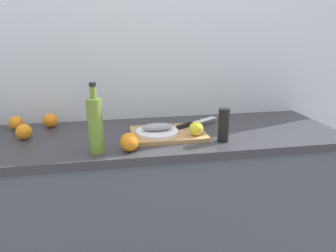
% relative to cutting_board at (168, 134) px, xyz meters
% --- Properties ---
extents(back_wall, '(3.20, 0.05, 2.50)m').
position_rel_cutting_board_xyz_m(back_wall, '(-0.11, 0.37, 0.34)').
color(back_wall, silver).
rests_on(back_wall, ground_plane).
extents(kitchen_counter, '(2.00, 0.60, 0.90)m').
position_rel_cutting_board_xyz_m(kitchen_counter, '(-0.11, 0.04, -0.46)').
color(kitchen_counter, '#4C5159').
rests_on(kitchen_counter, ground_plane).
extents(cutting_board, '(0.36, 0.27, 0.02)m').
position_rel_cutting_board_xyz_m(cutting_board, '(0.00, 0.00, 0.00)').
color(cutting_board, tan).
rests_on(cutting_board, kitchen_counter).
extents(white_plate, '(0.21, 0.21, 0.01)m').
position_rel_cutting_board_xyz_m(white_plate, '(-0.06, -0.01, 0.02)').
color(white_plate, white).
rests_on(white_plate, cutting_board).
extents(fish_fillet, '(0.15, 0.07, 0.04)m').
position_rel_cutting_board_xyz_m(fish_fillet, '(-0.06, -0.01, 0.04)').
color(fish_fillet, gray).
rests_on(fish_fillet, white_plate).
extents(chef_knife, '(0.26, 0.18, 0.02)m').
position_rel_cutting_board_xyz_m(chef_knife, '(0.15, 0.09, 0.02)').
color(chef_knife, silver).
rests_on(chef_knife, cutting_board).
extents(lemon_0, '(0.07, 0.07, 0.07)m').
position_rel_cutting_board_xyz_m(lemon_0, '(0.12, -0.08, 0.04)').
color(lemon_0, yellow).
rests_on(lemon_0, cutting_board).
extents(olive_oil_bottle, '(0.06, 0.06, 0.30)m').
position_rel_cutting_board_xyz_m(olive_oil_bottle, '(-0.34, -0.16, 0.12)').
color(olive_oil_bottle, olive).
rests_on(olive_oil_bottle, kitchen_counter).
extents(orange_0, '(0.08, 0.08, 0.08)m').
position_rel_cutting_board_xyz_m(orange_0, '(-0.69, 0.07, 0.03)').
color(orange_0, orange).
rests_on(orange_0, kitchen_counter).
extents(orange_1, '(0.08, 0.08, 0.08)m').
position_rel_cutting_board_xyz_m(orange_1, '(-0.59, 0.25, 0.03)').
color(orange_1, orange).
rests_on(orange_1, kitchen_counter).
extents(orange_2, '(0.08, 0.08, 0.08)m').
position_rel_cutting_board_xyz_m(orange_2, '(-0.20, -0.17, 0.03)').
color(orange_2, orange).
rests_on(orange_2, kitchen_counter).
extents(orange_3, '(0.07, 0.07, 0.07)m').
position_rel_cutting_board_xyz_m(orange_3, '(-0.77, 0.24, 0.03)').
color(orange_3, orange).
rests_on(orange_3, kitchen_counter).
extents(pepper_mill, '(0.05, 0.05, 0.16)m').
position_rel_cutting_board_xyz_m(pepper_mill, '(0.24, -0.13, 0.07)').
color(pepper_mill, black).
rests_on(pepper_mill, kitchen_counter).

